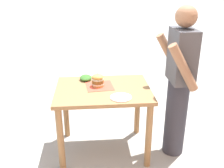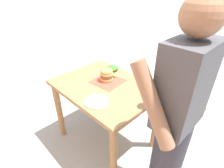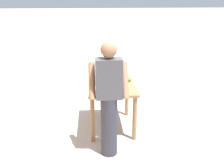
# 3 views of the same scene
# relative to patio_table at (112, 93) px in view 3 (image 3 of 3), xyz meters

# --- Properties ---
(ground_plane) EXTENTS (80.00, 80.00, 0.00)m
(ground_plane) POSITION_rel_patio_table_xyz_m (0.00, 0.00, -0.66)
(ground_plane) COLOR #ADAAA3
(patio_table) EXTENTS (0.79, 1.04, 0.80)m
(patio_table) POSITION_rel_patio_table_xyz_m (0.00, 0.00, 0.00)
(patio_table) COLOR #9E7247
(patio_table) RESTS_ON ground
(serving_paper) EXTENTS (0.32, 0.32, 0.00)m
(serving_paper) POSITION_rel_patio_table_xyz_m (-0.07, -0.03, 0.15)
(serving_paper) COLOR #D64C38
(serving_paper) RESTS_ON patio_table
(sandwich) EXTENTS (0.14, 0.14, 0.18)m
(sandwich) POSITION_rel_patio_table_xyz_m (-0.07, -0.05, 0.22)
(sandwich) COLOR gold
(sandwich) RESTS_ON serving_paper
(pickle_spear) EXTENTS (0.03, 0.10, 0.02)m
(pickle_spear) POSITION_rel_patio_table_xyz_m (-0.18, -0.07, 0.16)
(pickle_spear) COLOR #8EA83D
(pickle_spear) RESTS_ON serving_paper
(side_plate_with_forks) EXTENTS (0.22, 0.22, 0.02)m
(side_plate_with_forks) POSITION_rel_patio_table_xyz_m (0.26, 0.17, 0.15)
(side_plate_with_forks) COLOR white
(side_plate_with_forks) RESTS_ON patio_table
(side_salad) EXTENTS (0.18, 0.14, 0.05)m
(side_salad) POSITION_rel_patio_table_xyz_m (-0.28, -0.19, 0.17)
(side_salad) COLOR #386B28
(side_salad) RESTS_ON patio_table
(diner_across_table) EXTENTS (0.55, 0.35, 1.69)m
(diner_across_table) POSITION_rel_patio_table_xyz_m (0.10, 0.82, 0.23)
(diner_across_table) COLOR #33333D
(diner_across_table) RESTS_ON ground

